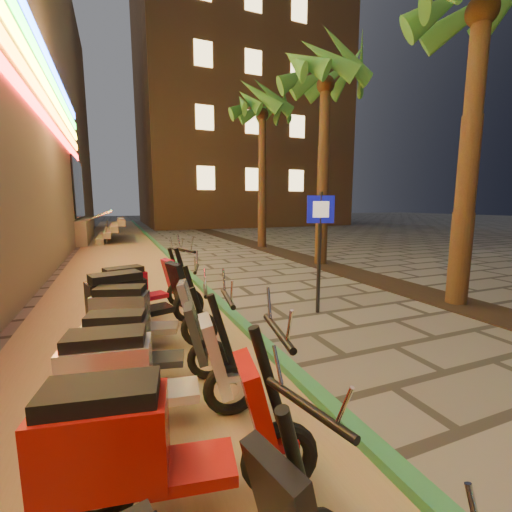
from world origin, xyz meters
name	(u,v)px	position (x,y,z in m)	size (l,w,h in m)	color
ground	(392,386)	(0.00, 0.00, 0.00)	(120.00, 120.00, 0.00)	#474442
parking_strip	(122,262)	(-2.60, 10.00, 0.01)	(3.40, 60.00, 0.01)	#8C7251
green_curb	(171,258)	(-0.90, 10.00, 0.05)	(0.18, 60.00, 0.10)	#26663F
planting_strip	(359,275)	(3.60, 5.00, 0.01)	(1.20, 40.00, 0.02)	black
apartment_block	(233,99)	(9.00, 32.00, 12.50)	(18.00, 16.06, 25.00)	brown
palm_b	(483,7)	(3.60, 2.00, 5.51)	(2.97, 3.02, 6.66)	#472D19
palm_c	(326,84)	(3.60, 7.00, 5.73)	(2.97, 3.02, 6.91)	#472D19
palm_d	(262,115)	(3.60, 12.00, 5.94)	(2.97, 3.02, 7.16)	#472D19
pedestrian_sign	(320,236)	(0.67, 2.57, 1.44)	(0.47, 0.19, 2.22)	black
scooter_4	(151,442)	(-2.61, -0.66, 0.54)	(1.77, 0.76, 1.25)	black
scooter_5	(140,373)	(-2.62, 0.31, 0.53)	(1.72, 0.71, 1.21)	black
scooter_6	(140,344)	(-2.56, 1.10, 0.48)	(1.57, 0.73, 1.10)	black
scooter_7	(140,314)	(-2.49, 2.09, 0.51)	(1.66, 0.85, 1.18)	black
scooter_8	(136,299)	(-2.51, 2.70, 0.57)	(1.85, 0.94, 1.31)	black
scooter_9	(139,287)	(-2.41, 3.71, 0.52)	(1.67, 0.90, 1.19)	black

